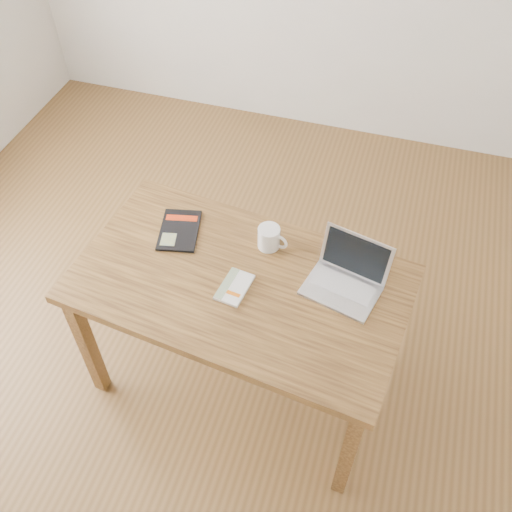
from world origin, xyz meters
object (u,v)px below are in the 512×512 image
(desk, at_px, (240,294))
(black_guidebook, at_px, (179,230))
(coffee_mug, at_px, (270,237))
(laptop, at_px, (346,277))
(white_guidebook, at_px, (234,287))

(desk, xyz_separation_m, black_guidebook, (-0.33, 0.19, 0.10))
(coffee_mug, bearing_deg, black_guidebook, -162.79)
(black_guidebook, height_order, coffee_mug, coffee_mug)
(black_guidebook, bearing_deg, desk, -41.63)
(laptop, bearing_deg, coffee_mug, 175.86)
(desk, height_order, coffee_mug, coffee_mug)
(white_guidebook, bearing_deg, coffee_mug, 82.53)
(desk, distance_m, laptop, 0.44)
(white_guidebook, height_order, laptop, laptop)
(white_guidebook, xyz_separation_m, black_guidebook, (-0.33, 0.23, -0.00))
(desk, relative_size, coffee_mug, 10.57)
(black_guidebook, height_order, laptop, laptop)
(desk, height_order, black_guidebook, black_guidebook)
(white_guidebook, bearing_deg, desk, 87.43)
(desk, bearing_deg, laptop, 21.22)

